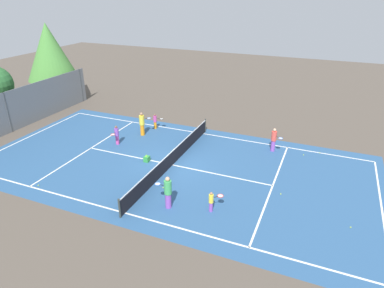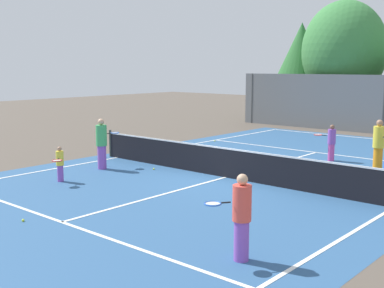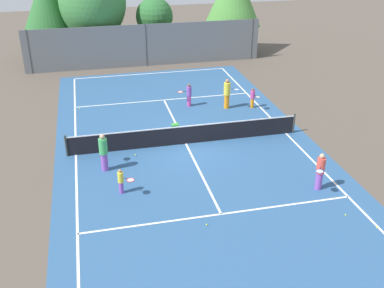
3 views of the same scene
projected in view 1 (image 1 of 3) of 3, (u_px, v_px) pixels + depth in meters
The scene contains 18 objects.
ground_plane at pixel (172, 165), 21.66m from camera, with size 80.00×80.00×0.00m, color brown.
court_surface at pixel (172, 165), 21.66m from camera, with size 13.00×25.00×0.01m.
tennis_net at pixel (172, 158), 21.44m from camera, with size 11.90×0.10×1.10m.
perimeter_fence at pixel (8, 113), 25.90m from camera, with size 18.00×0.12×3.20m.
tree_0 at pixel (50, 52), 31.64m from camera, with size 4.65×4.65×7.44m.
player_0 at pixel (117, 135), 24.20m from camera, with size 0.88×0.41×1.42m.
player_1 at pixel (168, 192), 17.12m from camera, with size 0.40×0.96×1.82m.
player_2 at pixel (155, 121), 26.93m from camera, with size 0.46×0.85×1.24m.
player_3 at pixel (212, 201), 16.99m from camera, with size 0.73×0.71×1.13m.
player_4 at pixel (142, 124), 25.63m from camera, with size 0.90×0.79×1.83m.
player_5 at pixel (274, 139), 23.15m from camera, with size 0.72×0.90×1.68m.
ball_crate at pixel (147, 159), 22.03m from camera, with size 0.37×0.32×0.43m.
tennis_ball_0 at pixel (38, 185), 19.38m from camera, with size 0.07×0.07×0.07m, color #CCE533.
tennis_ball_1 at pixel (320, 153), 23.15m from camera, with size 0.07×0.07×0.07m, color #CCE533.
tennis_ball_2 at pixel (304, 155), 22.89m from camera, with size 0.07×0.07×0.07m, color #CCE533.
tennis_ball_3 at pixel (163, 188), 19.16m from camera, with size 0.07×0.07×0.07m, color #CCE533.
tennis_ball_4 at pixel (281, 194), 18.57m from camera, with size 0.07×0.07×0.07m, color #CCE533.
tennis_ball_5 at pixel (351, 227), 16.01m from camera, with size 0.07×0.07×0.07m, color #CCE533.
Camera 1 is at (-17.07, -8.55, 10.40)m, focal length 31.63 mm.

